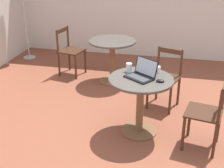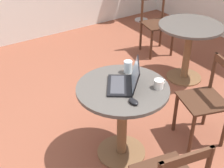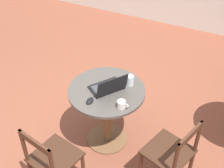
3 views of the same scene
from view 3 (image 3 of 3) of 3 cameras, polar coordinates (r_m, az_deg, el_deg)
name	(u,v)px [view 3 (image 3 of 3)]	position (r m, az deg, el deg)	size (l,w,h in m)	color
ground_plane	(84,146)	(3.62, -5.16, -11.21)	(16.00, 16.00, 0.00)	brown
cafe_table_near	(107,104)	(3.28, -0.98, -3.69)	(0.79, 0.79, 0.75)	brown
chair_near_right	(171,155)	(3.02, 10.81, -12.61)	(0.50, 0.50, 0.85)	#472819
chair_near_front	(52,161)	(2.98, -10.90, -13.62)	(0.47, 0.47, 0.85)	#472819
laptop	(108,87)	(3.11, -0.69, -0.51)	(0.40, 0.42, 0.22)	black
mouse	(90,101)	(3.01, -4.06, -3.06)	(0.06, 0.10, 0.03)	black
mug	(122,104)	(2.93, 1.78, -3.75)	(0.11, 0.08, 0.08)	silver
drinking_glass	(130,80)	(3.18, 3.33, 0.67)	(0.08, 0.08, 0.11)	silver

